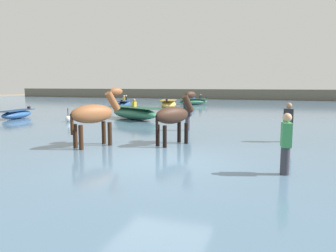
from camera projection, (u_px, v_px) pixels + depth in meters
ground_plane at (160, 170)px, 8.25m from camera, size 120.00×120.00×0.00m
water_surface at (223, 123)px, 17.59m from camera, size 90.00×90.00×0.25m
horse_lead_chestnut at (95, 115)px, 10.03m from camera, size 1.18×1.92×2.15m
horse_trailing_dark_bay at (174, 117)px, 10.35m from camera, size 1.15×1.79×2.03m
boat_far_inshore at (134, 113)px, 18.28m from camera, size 4.05×2.99×1.21m
boat_near_port at (17, 114)px, 18.66m from camera, size 1.25×2.62×0.65m
boat_near_starboard at (193, 102)px, 32.24m from camera, size 3.08×2.71×1.08m
boat_far_offshore at (124, 104)px, 28.50m from camera, size 2.08×3.55×1.09m
boat_mid_outer at (168, 104)px, 26.54m from camera, size 2.09×3.63×0.88m
person_onlooker_left at (286, 147)px, 6.87m from camera, size 0.24×0.34×1.63m
person_spectator_far at (188, 117)px, 13.68m from camera, size 0.33×0.22×1.63m
person_onlooker_right at (288, 125)px, 10.87m from camera, size 0.34×0.23×1.63m
channel_buoy at (68, 119)px, 16.99m from camera, size 0.32×0.32×0.74m
far_shoreline at (256, 95)px, 43.69m from camera, size 80.00×2.40×1.69m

